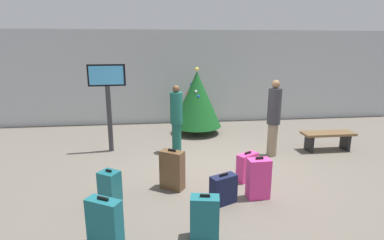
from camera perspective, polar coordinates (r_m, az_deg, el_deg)
ground_plane at (r=6.90m, az=4.88°, el=-8.70°), size 16.00×16.00×0.00m
back_wall at (r=10.59m, az=0.36°, el=8.10°), size 16.00×0.20×3.15m
holiday_tree at (r=9.16m, az=0.91°, el=3.98°), size 1.50×1.50×2.02m
flight_info_kiosk at (r=7.75m, az=-15.63°, el=5.20°), size 0.90×0.15×2.21m
waiting_bench at (r=8.52m, az=24.27°, el=-2.96°), size 1.33×0.44×0.48m
traveller_0 at (r=7.54m, az=-2.96°, el=0.55°), size 0.38×0.38×1.71m
traveller_1 at (r=7.49m, az=15.18°, el=0.69°), size 0.45×0.45×1.87m
suitcase_0 at (r=4.42m, az=2.42°, el=-17.91°), size 0.43×0.29×0.67m
suitcase_1 at (r=5.54m, az=12.42°, el=-10.74°), size 0.40×0.25×0.76m
suitcase_2 at (r=4.39m, az=-16.14°, el=-18.27°), size 0.51×0.40×0.73m
suitcase_3 at (r=6.20m, az=10.37°, el=-8.73°), size 0.48×0.40×0.60m
suitcase_4 at (r=5.53m, az=-15.27°, el=-12.01°), size 0.42×0.41×0.59m
suitcase_5 at (r=5.30m, az=5.95°, el=-12.93°), size 0.50×0.37×0.55m
suitcase_6 at (r=5.75m, az=-3.74°, el=-9.39°), size 0.49×0.43×0.78m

